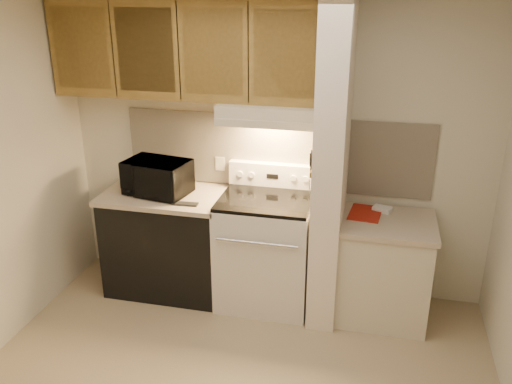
% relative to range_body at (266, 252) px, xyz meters
% --- Properties ---
extents(ceiling, '(3.60, 3.60, 0.00)m').
position_rel_range_body_xyz_m(ceiling, '(0.00, -1.16, 2.04)').
color(ceiling, white).
rests_on(ceiling, wall_back).
extents(wall_back, '(3.60, 2.50, 0.02)m').
position_rel_range_body_xyz_m(wall_back, '(0.00, 0.34, 0.79)').
color(wall_back, beige).
rests_on(wall_back, floor).
extents(backsplash, '(2.60, 0.02, 0.63)m').
position_rel_range_body_xyz_m(backsplash, '(0.00, 0.33, 0.78)').
color(backsplash, beige).
rests_on(backsplash, wall_back).
extents(range_body, '(0.76, 0.65, 0.92)m').
position_rel_range_body_xyz_m(range_body, '(0.00, 0.00, 0.00)').
color(range_body, silver).
rests_on(range_body, floor).
extents(oven_window, '(0.50, 0.01, 0.30)m').
position_rel_range_body_xyz_m(oven_window, '(0.00, -0.32, 0.04)').
color(oven_window, black).
rests_on(oven_window, range_body).
extents(oven_handle, '(0.65, 0.02, 0.02)m').
position_rel_range_body_xyz_m(oven_handle, '(0.00, -0.35, 0.26)').
color(oven_handle, silver).
rests_on(oven_handle, range_body).
extents(cooktop, '(0.74, 0.64, 0.03)m').
position_rel_range_body_xyz_m(cooktop, '(0.00, 0.00, 0.48)').
color(cooktop, black).
rests_on(cooktop, range_body).
extents(range_backguard, '(0.76, 0.08, 0.20)m').
position_rel_range_body_xyz_m(range_backguard, '(0.00, 0.28, 0.59)').
color(range_backguard, silver).
rests_on(range_backguard, range_body).
extents(range_display, '(0.10, 0.01, 0.04)m').
position_rel_range_body_xyz_m(range_display, '(0.00, 0.24, 0.59)').
color(range_display, black).
rests_on(range_display, range_backguard).
extents(range_knob_left_outer, '(0.05, 0.02, 0.05)m').
position_rel_range_body_xyz_m(range_knob_left_outer, '(-0.28, 0.24, 0.59)').
color(range_knob_left_outer, silver).
rests_on(range_knob_left_outer, range_backguard).
extents(range_knob_left_inner, '(0.05, 0.02, 0.05)m').
position_rel_range_body_xyz_m(range_knob_left_inner, '(-0.18, 0.24, 0.59)').
color(range_knob_left_inner, silver).
rests_on(range_knob_left_inner, range_backguard).
extents(range_knob_right_inner, '(0.05, 0.02, 0.05)m').
position_rel_range_body_xyz_m(range_knob_right_inner, '(0.18, 0.24, 0.59)').
color(range_knob_right_inner, silver).
rests_on(range_knob_right_inner, range_backguard).
extents(range_knob_right_outer, '(0.05, 0.02, 0.05)m').
position_rel_range_body_xyz_m(range_knob_right_outer, '(0.28, 0.24, 0.59)').
color(range_knob_right_outer, silver).
rests_on(range_knob_right_outer, range_backguard).
extents(dishwasher_front, '(1.00, 0.63, 0.87)m').
position_rel_range_body_xyz_m(dishwasher_front, '(-0.88, 0.01, -0.03)').
color(dishwasher_front, black).
rests_on(dishwasher_front, floor).
extents(left_countertop, '(1.04, 0.67, 0.04)m').
position_rel_range_body_xyz_m(left_countertop, '(-0.88, 0.01, 0.43)').
color(left_countertop, '#BBAA92').
rests_on(left_countertop, dishwasher_front).
extents(spoon_rest, '(0.21, 0.08, 0.01)m').
position_rel_range_body_xyz_m(spoon_rest, '(-0.62, -0.19, 0.46)').
color(spoon_rest, black).
rests_on(spoon_rest, left_countertop).
extents(teal_jar, '(0.11, 0.11, 0.09)m').
position_rel_range_body_xyz_m(teal_jar, '(-0.83, 0.23, 0.49)').
color(teal_jar, '#236967').
rests_on(teal_jar, left_countertop).
extents(outlet, '(0.08, 0.01, 0.12)m').
position_rel_range_body_xyz_m(outlet, '(-0.48, 0.32, 0.64)').
color(outlet, beige).
rests_on(outlet, backsplash).
extents(microwave, '(0.57, 0.43, 0.29)m').
position_rel_range_body_xyz_m(microwave, '(-0.93, -0.01, 0.59)').
color(microwave, black).
rests_on(microwave, left_countertop).
extents(partition_pillar, '(0.22, 0.70, 2.50)m').
position_rel_range_body_xyz_m(partition_pillar, '(0.51, -0.01, 0.79)').
color(partition_pillar, white).
rests_on(partition_pillar, floor).
extents(pillar_trim, '(0.01, 0.70, 0.04)m').
position_rel_range_body_xyz_m(pillar_trim, '(0.39, -0.01, 0.84)').
color(pillar_trim, olive).
rests_on(pillar_trim, partition_pillar).
extents(knife_strip, '(0.02, 0.42, 0.04)m').
position_rel_range_body_xyz_m(knife_strip, '(0.39, -0.06, 0.86)').
color(knife_strip, black).
rests_on(knife_strip, partition_pillar).
extents(knife_blade_a, '(0.01, 0.03, 0.16)m').
position_rel_range_body_xyz_m(knife_blade_a, '(0.38, -0.21, 0.76)').
color(knife_blade_a, silver).
rests_on(knife_blade_a, knife_strip).
extents(knife_handle_a, '(0.02, 0.02, 0.10)m').
position_rel_range_body_xyz_m(knife_handle_a, '(0.38, -0.22, 0.91)').
color(knife_handle_a, black).
rests_on(knife_handle_a, knife_strip).
extents(knife_blade_b, '(0.01, 0.04, 0.18)m').
position_rel_range_body_xyz_m(knife_blade_b, '(0.38, -0.14, 0.75)').
color(knife_blade_b, silver).
rests_on(knife_blade_b, knife_strip).
extents(knife_handle_b, '(0.02, 0.02, 0.10)m').
position_rel_range_body_xyz_m(knife_handle_b, '(0.38, -0.14, 0.91)').
color(knife_handle_b, black).
rests_on(knife_handle_b, knife_strip).
extents(knife_blade_c, '(0.01, 0.04, 0.20)m').
position_rel_range_body_xyz_m(knife_blade_c, '(0.38, -0.06, 0.74)').
color(knife_blade_c, silver).
rests_on(knife_blade_c, knife_strip).
extents(knife_handle_c, '(0.02, 0.02, 0.10)m').
position_rel_range_body_xyz_m(knife_handle_c, '(0.38, -0.05, 0.91)').
color(knife_handle_c, black).
rests_on(knife_handle_c, knife_strip).
extents(knife_blade_d, '(0.01, 0.04, 0.16)m').
position_rel_range_body_xyz_m(knife_blade_d, '(0.38, 0.02, 0.76)').
color(knife_blade_d, silver).
rests_on(knife_blade_d, knife_strip).
extents(knife_handle_d, '(0.02, 0.02, 0.10)m').
position_rel_range_body_xyz_m(knife_handle_d, '(0.38, 0.04, 0.91)').
color(knife_handle_d, black).
rests_on(knife_handle_d, knife_strip).
extents(knife_blade_e, '(0.01, 0.04, 0.18)m').
position_rel_range_body_xyz_m(knife_blade_e, '(0.38, 0.12, 0.75)').
color(knife_blade_e, silver).
rests_on(knife_blade_e, knife_strip).
extents(knife_handle_e, '(0.02, 0.02, 0.10)m').
position_rel_range_body_xyz_m(knife_handle_e, '(0.38, 0.10, 0.91)').
color(knife_handle_e, black).
rests_on(knife_handle_e, knife_strip).
extents(oven_mitt, '(0.03, 0.10, 0.25)m').
position_rel_range_body_xyz_m(oven_mitt, '(0.38, 0.17, 0.72)').
color(oven_mitt, gray).
rests_on(oven_mitt, partition_pillar).
extents(right_cab_base, '(0.70, 0.60, 0.81)m').
position_rel_range_body_xyz_m(right_cab_base, '(0.97, -0.01, -0.06)').
color(right_cab_base, beige).
rests_on(right_cab_base, floor).
extents(right_countertop, '(0.74, 0.64, 0.04)m').
position_rel_range_body_xyz_m(right_countertop, '(0.97, -0.01, 0.37)').
color(right_countertop, '#BBAA92').
rests_on(right_countertop, right_cab_base).
extents(red_folder, '(0.28, 0.35, 0.01)m').
position_rel_range_body_xyz_m(red_folder, '(0.79, 0.09, 0.40)').
color(red_folder, maroon).
rests_on(red_folder, right_countertop).
extents(white_box, '(0.17, 0.14, 0.04)m').
position_rel_range_body_xyz_m(white_box, '(0.92, 0.17, 0.41)').
color(white_box, white).
rests_on(white_box, right_countertop).
extents(range_hood, '(0.78, 0.44, 0.15)m').
position_rel_range_body_xyz_m(range_hood, '(0.00, 0.12, 1.17)').
color(range_hood, beige).
rests_on(range_hood, upper_cabinets).
extents(hood_lip, '(0.78, 0.04, 0.06)m').
position_rel_range_body_xyz_m(hood_lip, '(0.00, -0.08, 1.12)').
color(hood_lip, beige).
rests_on(hood_lip, range_hood).
extents(upper_cabinets, '(2.18, 0.33, 0.77)m').
position_rel_range_body_xyz_m(upper_cabinets, '(-0.69, 0.17, 1.62)').
color(upper_cabinets, olive).
rests_on(upper_cabinets, wall_back).
extents(cab_door_a, '(0.46, 0.01, 0.63)m').
position_rel_range_body_xyz_m(cab_door_a, '(-1.51, 0.01, 1.62)').
color(cab_door_a, olive).
rests_on(cab_door_a, upper_cabinets).
extents(cab_gap_a, '(0.01, 0.01, 0.73)m').
position_rel_range_body_xyz_m(cab_gap_a, '(-1.23, 0.01, 1.62)').
color(cab_gap_a, black).
rests_on(cab_gap_a, upper_cabinets).
extents(cab_door_b, '(0.46, 0.01, 0.63)m').
position_rel_range_body_xyz_m(cab_door_b, '(-0.96, 0.01, 1.62)').
color(cab_door_b, olive).
rests_on(cab_door_b, upper_cabinets).
extents(cab_gap_b, '(0.01, 0.01, 0.73)m').
position_rel_range_body_xyz_m(cab_gap_b, '(-0.69, 0.01, 1.62)').
color(cab_gap_b, black).
rests_on(cab_gap_b, upper_cabinets).
extents(cab_door_c, '(0.46, 0.01, 0.63)m').
position_rel_range_body_xyz_m(cab_door_c, '(-0.42, 0.01, 1.62)').
color(cab_door_c, olive).
rests_on(cab_door_c, upper_cabinets).
extents(cab_gap_c, '(0.01, 0.01, 0.73)m').
position_rel_range_body_xyz_m(cab_gap_c, '(-0.14, 0.01, 1.62)').
color(cab_gap_c, black).
rests_on(cab_gap_c, upper_cabinets).
extents(cab_door_d, '(0.46, 0.01, 0.63)m').
position_rel_range_body_xyz_m(cab_door_d, '(0.13, 0.01, 1.62)').
color(cab_door_d, olive).
rests_on(cab_door_d, upper_cabinets).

